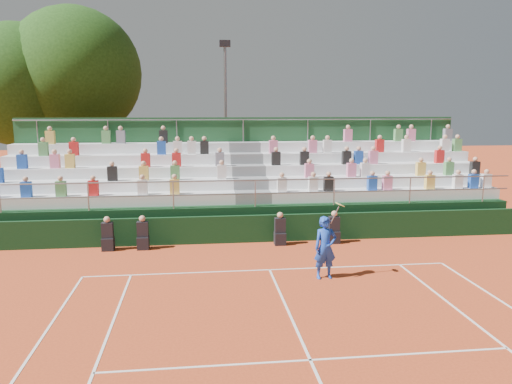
{
  "coord_description": "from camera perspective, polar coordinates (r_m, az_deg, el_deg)",
  "views": [
    {
      "loc": [
        -2.12,
        -14.32,
        4.88
      ],
      "look_at": [
        0.0,
        3.5,
        1.8
      ],
      "focal_mm": 35.0,
      "sensor_mm": 36.0,
      "label": 1
    }
  ],
  "objects": [
    {
      "name": "line_officials",
      "position": [
        17.64,
        -4.35,
        -4.74
      ],
      "size": [
        8.36,
        0.4,
        1.19
      ],
      "color": "black",
      "rests_on": "ground"
    },
    {
      "name": "courtside_wall",
      "position": [
        18.18,
        0.11,
        -4.2
      ],
      "size": [
        20.0,
        0.15,
        1.0
      ],
      "primitive_type": "cube",
      "color": "black",
      "rests_on": "ground"
    },
    {
      "name": "tennis_player",
      "position": [
        14.46,
        7.93,
        -6.3
      ],
      "size": [
        0.88,
        0.5,
        2.22
      ],
      "color": "blue",
      "rests_on": "ground"
    },
    {
      "name": "grandstand",
      "position": [
        21.21,
        -0.91,
        -0.61
      ],
      "size": [
        20.0,
        5.2,
        4.4
      ],
      "color": "black",
      "rests_on": "ground"
    },
    {
      "name": "tree_west",
      "position": [
        28.95,
        -25.43,
        10.95
      ],
      "size": [
        6.31,
        6.31,
        9.13
      ],
      "color": "#3B2315",
      "rests_on": "ground"
    },
    {
      "name": "tree_east",
      "position": [
        28.61,
        -19.98,
        12.58
      ],
      "size": [
        6.91,
        6.91,
        10.05
      ],
      "color": "#3B2315",
      "rests_on": "ground"
    },
    {
      "name": "floodlight_mast",
      "position": [
        28.27,
        -3.51,
        9.78
      ],
      "size": [
        0.6,
        0.25,
        8.46
      ],
      "color": "gray",
      "rests_on": "ground"
    },
    {
      "name": "ground",
      "position": [
        15.28,
        1.57,
        -8.89
      ],
      "size": [
        90.0,
        90.0,
        0.0
      ],
      "primitive_type": "plane",
      "color": "#C64821",
      "rests_on": "ground"
    }
  ]
}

